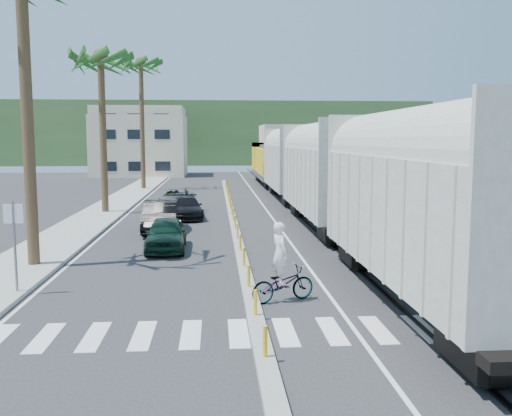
{
  "coord_description": "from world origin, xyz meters",
  "views": [
    {
      "loc": [
        -1.07,
        -15.96,
        4.89
      ],
      "look_at": [
        0.66,
        7.88,
        2.0
      ],
      "focal_mm": 40.0,
      "sensor_mm": 36.0,
      "label": 1
    }
  ],
  "objects_px": {
    "car_second": "(160,216)",
    "street_sign": "(14,234)",
    "car_lead": "(166,234)",
    "cyclist": "(282,277)"
  },
  "relations": [
    {
      "from": "car_second",
      "to": "street_sign",
      "type": "bearing_deg",
      "value": -107.68
    },
    {
      "from": "street_sign",
      "to": "car_lead",
      "type": "xyz_separation_m",
      "value": [
        4.06,
        7.12,
        -1.25
      ]
    },
    {
      "from": "car_lead",
      "to": "cyclist",
      "type": "distance_m",
      "value": 9.34
    },
    {
      "from": "car_lead",
      "to": "cyclist",
      "type": "height_order",
      "value": "cyclist"
    },
    {
      "from": "street_sign",
      "to": "car_second",
      "type": "bearing_deg",
      "value": 74.73
    },
    {
      "from": "street_sign",
      "to": "car_lead",
      "type": "relative_size",
      "value": 0.7
    },
    {
      "from": "car_lead",
      "to": "car_second",
      "type": "xyz_separation_m",
      "value": [
        -0.71,
        5.12,
        0.1
      ]
    },
    {
      "from": "car_lead",
      "to": "cyclist",
      "type": "bearing_deg",
      "value": -64.77
    },
    {
      "from": "street_sign",
      "to": "car_second",
      "type": "xyz_separation_m",
      "value": [
        3.34,
        12.24,
        -1.14
      ]
    },
    {
      "from": "street_sign",
      "to": "car_second",
      "type": "relative_size",
      "value": 0.59
    }
  ]
}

